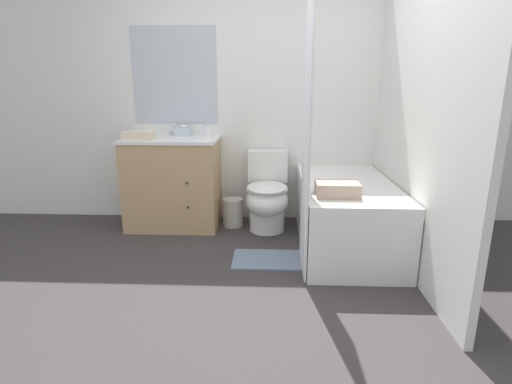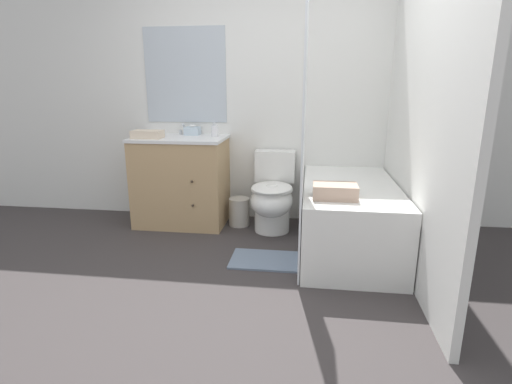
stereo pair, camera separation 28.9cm
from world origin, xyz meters
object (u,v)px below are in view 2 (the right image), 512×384
tissue_box (192,131)px  bath_towel_folded (335,191)px  soap_dispenser (215,130)px  toilet (272,197)px  wastebasket (239,212)px  hand_towel_folded (148,134)px  bathtub (348,217)px  bath_mat (267,260)px  sink_faucet (185,131)px  vanity_cabinet (182,180)px

tissue_box → bath_towel_folded: 1.78m
soap_dispenser → toilet: bearing=-15.7°
wastebasket → hand_towel_folded: 1.17m
toilet → hand_towel_folded: bearing=-178.2°
bathtub → bath_mat: (-0.66, -0.35, -0.28)m
wastebasket → hand_towel_folded: bearing=-170.8°
bathtub → hand_towel_folded: bearing=170.0°
bath_mat → sink_faucet: bearing=133.4°
tissue_box → bath_mat: 1.61m
vanity_cabinet → sink_faucet: size_ratio=6.35×
bathtub → hand_towel_folded: (-1.89, 0.33, 0.63)m
sink_faucet → bath_mat: sink_faucet is taller
sink_faucet → wastebasket: (0.59, -0.19, -0.78)m
tissue_box → hand_towel_folded: tissue_box is taller
bathtub → soap_dispenser: size_ratio=10.84×
sink_faucet → bath_towel_folded: sink_faucet is taller
bathtub → tissue_box: 1.79m
bath_towel_folded → bath_mat: size_ratio=0.54×
tissue_box → hand_towel_folded: size_ratio=0.54×
wastebasket → bath_mat: wastebasket is taller
toilet → wastebasket: toilet is taller
sink_faucet → bath_mat: 1.67m
hand_towel_folded → vanity_cabinet: bearing=25.6°
toilet → hand_towel_folded: 1.34m
vanity_cabinet → hand_towel_folded: bearing=-154.4°
hand_towel_folded → soap_dispenser: bearing=18.5°
vanity_cabinet → bathtub: (1.62, -0.46, -0.16)m
bathtub → bath_towel_folded: (-0.16, -0.45, 0.34)m
wastebasket → bath_mat: 0.91m
toilet → wastebasket: 0.41m
toilet → bathtub: toilet is taller
toilet → tissue_box: (-0.85, 0.27, 0.60)m
toilet → wastebasket: size_ratio=2.66×
bathtub → hand_towel_folded: size_ratio=5.36×
sink_faucet → bath_mat: bearing=-46.6°
tissue_box → toilet: bearing=-17.6°
sink_faucet → tissue_box: bearing=-16.3°
toilet → bath_towel_folded: (0.53, -0.82, 0.30)m
bath_mat → hand_towel_folded: bearing=150.9°
sink_faucet → toilet: (0.93, -0.29, -0.59)m
vanity_cabinet → tissue_box: tissue_box is taller
toilet → vanity_cabinet: bearing=174.3°
toilet → bath_towel_folded: bearing=-56.8°
wastebasket → soap_dispenser: soap_dispenser is taller
soap_dispenser → bath_towel_folded: bearing=-41.1°
hand_towel_folded → bath_mat: bearing=-29.1°
sink_faucet → bathtub: bearing=-22.3°
sink_faucet → tissue_box: 0.09m
tissue_box → bath_mat: size_ratio=0.25×
vanity_cabinet → soap_dispenser: 0.60m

